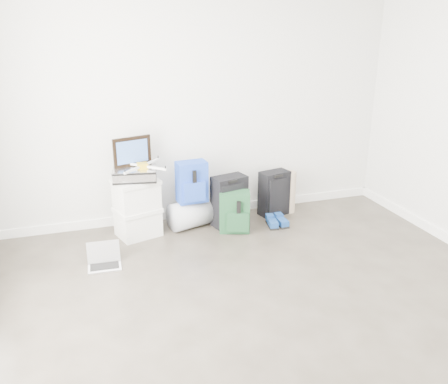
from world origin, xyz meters
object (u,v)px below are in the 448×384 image
object	(u,v)px
carry_on	(274,193)
boxes_stack	(137,208)
large_suitcase	(229,201)
briefcase	(135,174)
laptop	(104,260)
duffel_bag	(192,214)

from	to	relation	value
carry_on	boxes_stack	bearing A→B (deg)	169.87
boxes_stack	large_suitcase	size ratio (longest dim) A/B	1.09
boxes_stack	briefcase	world-z (taller)	briefcase
laptop	carry_on	bearing A→B (deg)	21.12
duffel_bag	laptop	size ratio (longest dim) A/B	1.60
briefcase	laptop	bearing A→B (deg)	-115.49
briefcase	carry_on	distance (m)	1.68
boxes_stack	briefcase	distance (m)	0.37
laptop	boxes_stack	bearing A→B (deg)	57.71
briefcase	laptop	xyz separation A→B (m)	(-0.41, -0.58, -0.64)
boxes_stack	carry_on	distance (m)	1.63
duffel_bag	laptop	xyz separation A→B (m)	(-1.02, -0.62, -0.10)
duffel_bag	laptop	distance (m)	1.20
duffel_bag	large_suitcase	bearing A→B (deg)	-29.56
duffel_bag	large_suitcase	distance (m)	0.44
carry_on	duffel_bag	bearing A→B (deg)	169.39
briefcase	large_suitcase	size ratio (longest dim) A/B	0.75
briefcase	duffel_bag	bearing A→B (deg)	13.58
duffel_bag	carry_on	distance (m)	1.02
laptop	briefcase	bearing A→B (deg)	57.71
duffel_bag	carry_on	world-z (taller)	carry_on
boxes_stack	duffel_bag	distance (m)	0.63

